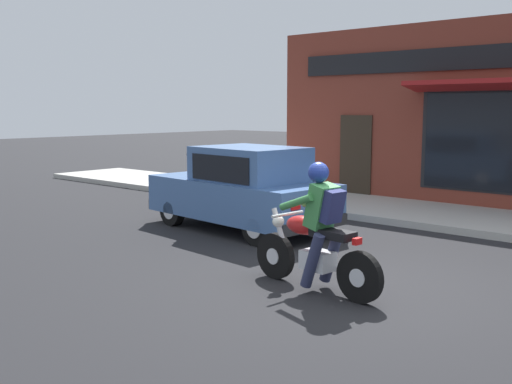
% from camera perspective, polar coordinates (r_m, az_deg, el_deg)
% --- Properties ---
extents(ground_plane, '(80.00, 80.00, 0.00)m').
position_cam_1_polar(ground_plane, '(7.81, 9.61, -9.00)').
color(ground_plane, black).
extents(sidewalk_curb, '(2.60, 22.00, 0.14)m').
position_cam_1_polar(sidewalk_curb, '(13.70, 10.42, -1.39)').
color(sidewalk_curb, '#ADAAA3').
rests_on(sidewalk_curb, ground).
extents(storefront_building, '(1.25, 9.83, 4.20)m').
position_cam_1_polar(storefront_building, '(14.18, 19.64, 6.86)').
color(storefront_building, maroon).
rests_on(storefront_building, ground).
extents(motorcycle_with_rider, '(0.61, 2.02, 1.62)m').
position_cam_1_polar(motorcycle_with_rider, '(7.49, 5.78, -4.32)').
color(motorcycle_with_rider, black).
rests_on(motorcycle_with_rider, ground).
extents(car_hatchback, '(1.97, 3.91, 1.57)m').
position_cam_1_polar(car_hatchback, '(11.17, -1.23, 0.24)').
color(car_hatchback, black).
rests_on(car_hatchback, ground).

